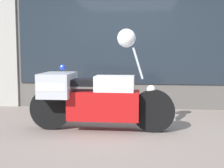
{
  "coord_description": "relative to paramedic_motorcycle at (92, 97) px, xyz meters",
  "views": [
    {
      "loc": [
        0.5,
        -5.03,
        1.28
      ],
      "look_at": [
        -0.09,
        0.33,
        0.7
      ],
      "focal_mm": 50.0,
      "sensor_mm": 36.0,
      "label": 1
    }
  ],
  "objects": [
    {
      "name": "ground_plane",
      "position": [
        0.36,
        0.17,
        -0.54
      ],
      "size": [
        60.0,
        60.0,
        0.0
      ],
      "primitive_type": "plane",
      "color": "gray"
    },
    {
      "name": "window_display",
      "position": [
        0.69,
        2.2,
        -0.05
      ],
      "size": [
        5.18,
        0.3,
        2.08
      ],
      "color": "slate",
      "rests_on": "ground"
    },
    {
      "name": "shop_building",
      "position": [
        -0.02,
        2.17,
        1.49
      ],
      "size": [
        6.43,
        0.55,
        4.03
      ],
      "color": "#56514C",
      "rests_on": "ground"
    },
    {
      "name": "paramedic_motorcycle",
      "position": [
        0.0,
        0.0,
        0.0
      ],
      "size": [
        2.33,
        0.73,
        1.33
      ],
      "rotation": [
        0.0,
        0.0,
        0.0
      ],
      "color": "black",
      "rests_on": "ground"
    },
    {
      "name": "white_helmet",
      "position": [
        0.55,
        0.0,
        0.93
      ],
      "size": [
        0.29,
        0.29,
        0.29
      ],
      "primitive_type": "sphere",
      "color": "white",
      "rests_on": "paramedic_motorcycle"
    }
  ]
}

